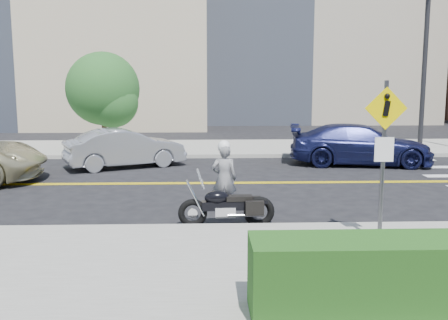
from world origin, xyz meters
name	(u,v)px	position (x,y,z in m)	size (l,w,h in m)	color
ground_plane	(176,183)	(0.00, 0.00, 0.00)	(120.00, 120.00, 0.00)	black
sidewalk_near	(149,271)	(0.00, -7.50, 0.07)	(60.00, 5.00, 0.15)	#9E9B91
sidewalk_far	(185,148)	(0.00, 7.50, 0.07)	(60.00, 5.00, 0.15)	#9E9B91
traffic_light	(436,40)	(10.00, 5.08, 4.67)	(0.28, 4.50, 7.00)	black
pedestrian_sign	(384,146)	(4.20, -6.31, 1.96)	(0.78, 0.08, 3.00)	#4C4C51
motorcyclist	(224,177)	(1.36, -3.51, 0.87)	(0.61, 0.41, 1.75)	#B5B5BA
motorcycle	(227,197)	(1.39, -4.60, 0.62)	(2.03, 0.62, 1.24)	black
parked_car_silver	(125,148)	(-1.97, 2.99, 0.69)	(1.47, 4.21, 1.39)	#A1A3A8
parked_car_blue	(361,145)	(6.63, 3.25, 0.75)	(2.10, 5.16, 1.50)	#191D4C
tree_far_a	(103,89)	(-3.48, 7.09, 2.72)	(3.14, 3.14, 4.29)	#382619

